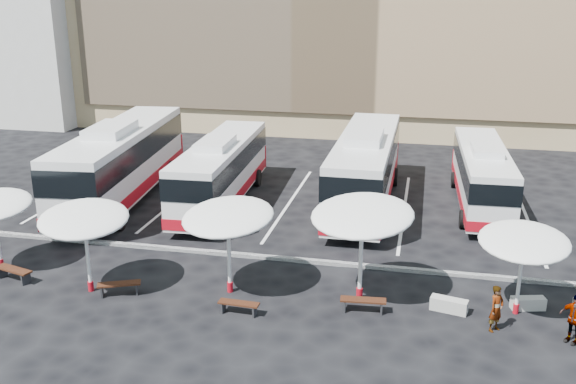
% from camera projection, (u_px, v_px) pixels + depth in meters
% --- Properties ---
extents(ground, '(120.00, 120.00, 0.00)m').
position_uv_depth(ground, '(249.00, 262.00, 26.62)').
color(ground, black).
rests_on(ground, ground).
extents(apartment_block, '(14.00, 14.00, 18.00)m').
position_uv_depth(apartment_block, '(24.00, 10.00, 55.64)').
color(apartment_block, beige).
rests_on(apartment_block, ground).
extents(curb_divider, '(34.00, 0.25, 0.15)m').
position_uv_depth(curb_divider, '(252.00, 256.00, 27.06)').
color(curb_divider, black).
rests_on(curb_divider, ground).
extents(bay_lines, '(24.15, 12.00, 0.01)m').
position_uv_depth(bay_lines, '(290.00, 202.00, 34.06)').
color(bay_lines, white).
rests_on(bay_lines, ground).
extents(bus_0, '(4.25, 13.74, 4.29)m').
position_uv_depth(bus_0, '(121.00, 160.00, 33.90)').
color(bus_0, silver).
rests_on(bus_0, ground).
extents(bus_1, '(3.07, 11.57, 3.64)m').
position_uv_depth(bus_1, '(221.00, 169.00, 33.42)').
color(bus_1, silver).
rests_on(bus_1, ground).
extents(bus_2, '(3.02, 12.83, 4.07)m').
position_uv_depth(bus_2, '(365.00, 166.00, 33.10)').
color(bus_2, silver).
rests_on(bus_2, ground).
extents(bus_3, '(2.77, 10.80, 3.41)m').
position_uv_depth(bus_3, '(482.00, 174.00, 33.01)').
color(bus_3, silver).
rests_on(bus_3, ground).
extents(sunshade_1, '(4.25, 4.27, 3.38)m').
position_uv_depth(sunshade_1, '(84.00, 219.00, 23.25)').
color(sunshade_1, silver).
rests_on(sunshade_1, ground).
extents(sunshade_2, '(4.26, 4.28, 3.51)m').
position_uv_depth(sunshade_2, '(228.00, 217.00, 23.14)').
color(sunshade_2, silver).
rests_on(sunshade_2, ground).
extents(sunshade_3, '(4.65, 4.68, 3.81)m').
position_uv_depth(sunshade_3, '(362.00, 216.00, 22.52)').
color(sunshade_3, silver).
rests_on(sunshade_3, ground).
extents(sunshade_4, '(3.30, 3.33, 3.17)m').
position_uv_depth(sunshade_4, '(524.00, 242.00, 21.64)').
color(sunshade_4, silver).
rests_on(sunshade_4, ground).
extents(wood_bench_0, '(1.69, 0.85, 0.50)m').
position_uv_depth(wood_bench_0, '(14.00, 271.00, 24.85)').
color(wood_bench_0, black).
rests_on(wood_bench_0, ground).
extents(wood_bench_1, '(1.61, 0.99, 0.48)m').
position_uv_depth(wood_bench_1, '(119.00, 286.00, 23.69)').
color(wood_bench_1, black).
rests_on(wood_bench_1, ground).
extents(wood_bench_2, '(1.46, 0.45, 0.44)m').
position_uv_depth(wood_bench_2, '(239.00, 305.00, 22.32)').
color(wood_bench_2, black).
rests_on(wood_bench_2, ground).
extents(wood_bench_3, '(1.63, 0.56, 0.49)m').
position_uv_depth(wood_bench_3, '(363.00, 302.00, 22.45)').
color(wood_bench_3, black).
rests_on(wood_bench_3, ground).
extents(conc_bench_0, '(1.34, 0.71, 0.48)m').
position_uv_depth(conc_bench_0, '(449.00, 305.00, 22.53)').
color(conc_bench_0, '#999993').
rests_on(conc_bench_0, ground).
extents(conc_bench_1, '(1.24, 0.67, 0.44)m').
position_uv_depth(conc_bench_1, '(528.00, 303.00, 22.69)').
color(conc_bench_1, '#999993').
rests_on(conc_bench_1, ground).
extents(passenger_0, '(0.68, 0.69, 1.60)m').
position_uv_depth(passenger_0, '(496.00, 309.00, 21.09)').
color(passenger_0, black).
rests_on(passenger_0, ground).
extents(passenger_2, '(1.02, 0.96, 1.69)m').
position_uv_depth(passenger_2, '(574.00, 319.00, 20.37)').
color(passenger_2, black).
rests_on(passenger_2, ground).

